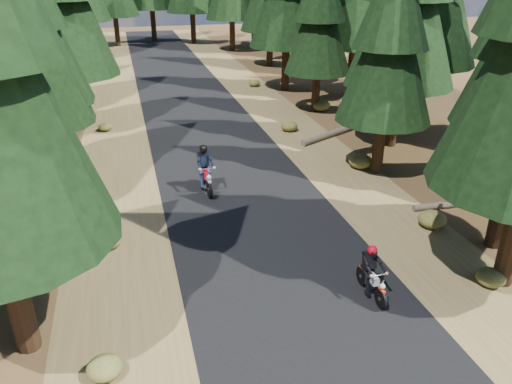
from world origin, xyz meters
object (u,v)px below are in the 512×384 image
at_px(log_far, 465,203).
at_px(rider_follow, 205,176).
at_px(log_near, 334,133).
at_px(rider_lead, 372,280).

height_order(log_far, rider_follow, rider_follow).
xyz_separation_m(log_near, log_far, (1.40, -8.74, -0.04)).
bearing_deg(rider_follow, log_near, -148.57).
bearing_deg(rider_follow, rider_lead, 109.40).
bearing_deg(log_far, rider_follow, 160.23).
distance_m(log_near, rider_lead, 13.49).
xyz_separation_m(log_near, rider_follow, (-7.48, -5.01, 0.45)).
relative_size(rider_lead, rider_follow, 0.79).
height_order(log_near, rider_lead, rider_lead).
distance_m(log_far, rider_follow, 9.64).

